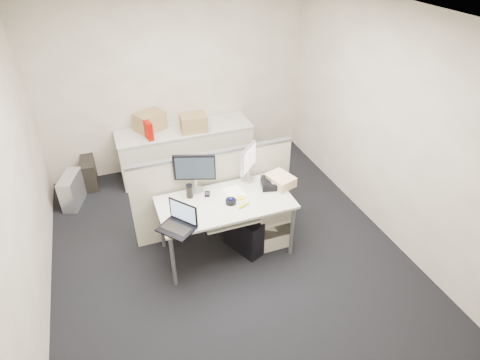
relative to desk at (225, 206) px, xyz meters
name	(u,v)px	position (x,y,z in m)	size (l,w,h in m)	color
floor	(226,250)	(0.00, 0.00, -0.67)	(4.00, 4.50, 0.01)	black
ceiling	(220,15)	(0.00, 0.00, 2.04)	(4.00, 4.50, 0.01)	white
wall_back	(176,82)	(0.00, 2.25, 0.69)	(4.00, 0.02, 2.70)	beige
wall_front	(344,331)	(0.00, -2.25, 0.69)	(4.00, 0.02, 2.70)	beige
wall_left	(11,193)	(-2.00, 0.00, 0.69)	(0.02, 4.50, 2.70)	beige
wall_right	(385,124)	(2.00, 0.00, 0.69)	(0.02, 4.50, 2.70)	beige
desk	(225,206)	(0.00, 0.00, 0.00)	(1.50, 0.75, 0.73)	silver
keyboard_tray	(231,219)	(0.00, -0.18, -0.04)	(0.62, 0.32, 0.02)	silver
drawer_pedestal	(267,216)	(0.55, 0.05, -0.34)	(0.40, 0.55, 0.65)	beige
cubicle_partition	(214,193)	(0.00, 0.45, -0.11)	(2.00, 0.06, 1.10)	beige
back_counter	(186,150)	(0.00, 1.93, -0.30)	(2.00, 0.60, 0.72)	beige
monitor_main	(195,173)	(-0.25, 0.32, 0.30)	(0.47, 0.18, 0.47)	black
monitor_small	(248,164)	(0.40, 0.32, 0.29)	(0.37, 0.18, 0.45)	#B7B7BC
laptop	(175,220)	(-0.62, -0.28, 0.20)	(0.35, 0.26, 0.26)	black
trackball	(231,201)	(0.05, -0.05, 0.09)	(0.12, 0.12, 0.05)	black
desk_phone	(271,184)	(0.60, 0.08, 0.10)	(0.24, 0.19, 0.08)	black
paper_stack	(234,193)	(0.15, 0.12, 0.07)	(0.20, 0.25, 0.01)	white
sticky_pad	(240,198)	(0.18, 0.00, 0.07)	(0.08, 0.08, 0.01)	yellow
travel_mug	(189,192)	(-0.35, 0.22, 0.14)	(0.07, 0.07, 0.15)	black
banana	(244,205)	(0.17, -0.15, 0.08)	(0.16, 0.04, 0.04)	#F5F831
cellphone	(207,194)	(-0.15, 0.20, 0.07)	(0.06, 0.11, 0.01)	black
manila_folders	(280,180)	(0.72, 0.10, 0.12)	(0.25, 0.32, 0.12)	beige
keyboard	(225,216)	(-0.05, -0.14, -0.02)	(0.44, 0.16, 0.02)	black
pc_tower_desk	(243,234)	(0.20, -0.05, -0.43)	(0.20, 0.50, 0.47)	black
pc_tower_spare_dark	(90,173)	(-1.45, 2.03, -0.45)	(0.18, 0.46, 0.42)	black
pc_tower_spare_silver	(72,190)	(-1.70, 1.63, -0.44)	(0.19, 0.49, 0.45)	#B7B7BC
cardboard_box_left	(150,122)	(-0.47, 2.05, 0.20)	(0.39, 0.30, 0.30)	#A38653
cardboard_box_right	(194,123)	(0.12, 1.81, 0.19)	(0.38, 0.29, 0.27)	#A38653
red_binder	(147,129)	(-0.55, 1.83, 0.20)	(0.07, 0.31, 0.29)	#A80800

